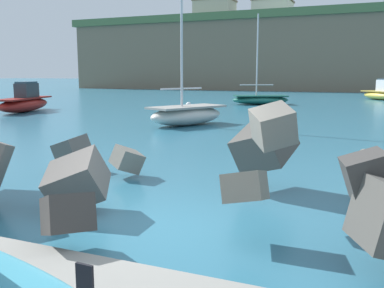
{
  "coord_description": "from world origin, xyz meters",
  "views": [
    {
      "loc": [
        3.31,
        -6.25,
        2.59
      ],
      "look_at": [
        0.47,
        0.5,
        1.4
      ],
      "focal_mm": 40.37,
      "sensor_mm": 36.0,
      "label": 1
    }
  ],
  "objects_px": {
    "boat_near_left": "(187,114)",
    "boat_near_right": "(383,93)",
    "boat_near_centre": "(260,99)",
    "boat_mid_centre": "(25,102)",
    "station_building_west": "(215,11)",
    "station_building_central": "(273,12)",
    "mooring_buoy_middle": "(189,105)"
  },
  "relations": [
    {
      "from": "station_building_west",
      "to": "boat_near_right",
      "type": "bearing_deg",
      "value": -46.23
    },
    {
      "from": "boat_near_left",
      "to": "boat_near_right",
      "type": "height_order",
      "value": "boat_near_left"
    },
    {
      "from": "boat_near_right",
      "to": "mooring_buoy_middle",
      "type": "height_order",
      "value": "boat_near_right"
    },
    {
      "from": "boat_near_centre",
      "to": "boat_near_right",
      "type": "height_order",
      "value": "boat_near_centre"
    },
    {
      "from": "boat_near_left",
      "to": "boat_mid_centre",
      "type": "height_order",
      "value": "boat_near_left"
    },
    {
      "from": "mooring_buoy_middle",
      "to": "boat_near_centre",
      "type": "bearing_deg",
      "value": 52.92
    },
    {
      "from": "boat_near_left",
      "to": "boat_near_right",
      "type": "bearing_deg",
      "value": 70.78
    },
    {
      "from": "mooring_buoy_middle",
      "to": "boat_near_right",
      "type": "bearing_deg",
      "value": 50.24
    },
    {
      "from": "mooring_buoy_middle",
      "to": "station_building_central",
      "type": "height_order",
      "value": "station_building_central"
    },
    {
      "from": "boat_mid_centre",
      "to": "mooring_buoy_middle",
      "type": "distance_m",
      "value": 11.87
    },
    {
      "from": "boat_near_right",
      "to": "mooring_buoy_middle",
      "type": "xyz_separation_m",
      "value": [
        -14.03,
        -16.87,
        -0.44
      ]
    },
    {
      "from": "boat_near_left",
      "to": "mooring_buoy_middle",
      "type": "bearing_deg",
      "value": 112.82
    },
    {
      "from": "boat_near_right",
      "to": "mooring_buoy_middle",
      "type": "distance_m",
      "value": 21.94
    },
    {
      "from": "boat_mid_centre",
      "to": "station_building_west",
      "type": "relative_size",
      "value": 0.85
    },
    {
      "from": "boat_near_right",
      "to": "boat_near_left",
      "type": "bearing_deg",
      "value": -109.22
    },
    {
      "from": "boat_near_centre",
      "to": "station_building_west",
      "type": "distance_m",
      "value": 47.76
    },
    {
      "from": "boat_near_right",
      "to": "station_building_west",
      "type": "xyz_separation_m",
      "value": [
        -29.03,
        30.3,
        13.44
      ]
    },
    {
      "from": "boat_near_centre",
      "to": "boat_mid_centre",
      "type": "height_order",
      "value": "boat_near_centre"
    },
    {
      "from": "boat_near_left",
      "to": "station_building_west",
      "type": "relative_size",
      "value": 1.16
    },
    {
      "from": "boat_mid_centre",
      "to": "station_building_west",
      "type": "distance_m",
      "value": 56.79
    },
    {
      "from": "boat_near_left",
      "to": "station_building_central",
      "type": "distance_m",
      "value": 66.59
    },
    {
      "from": "boat_near_right",
      "to": "boat_mid_centre",
      "type": "relative_size",
      "value": 0.81
    },
    {
      "from": "boat_mid_centre",
      "to": "mooring_buoy_middle",
      "type": "relative_size",
      "value": 14.03
    },
    {
      "from": "boat_near_left",
      "to": "boat_near_centre",
      "type": "relative_size",
      "value": 1.12
    },
    {
      "from": "boat_near_centre",
      "to": "boat_mid_centre",
      "type": "distance_m",
      "value": 18.83
    },
    {
      "from": "boat_near_centre",
      "to": "station_building_central",
      "type": "height_order",
      "value": "station_building_central"
    },
    {
      "from": "station_building_west",
      "to": "station_building_central",
      "type": "height_order",
      "value": "station_building_central"
    },
    {
      "from": "boat_near_left",
      "to": "mooring_buoy_middle",
      "type": "distance_m",
      "value": 11.5
    },
    {
      "from": "boat_mid_centre",
      "to": "boat_near_right",
      "type": "bearing_deg",
      "value": 46.81
    },
    {
      "from": "station_building_west",
      "to": "station_building_central",
      "type": "relative_size",
      "value": 1.01
    },
    {
      "from": "boat_near_centre",
      "to": "boat_near_right",
      "type": "xyz_separation_m",
      "value": [
        9.77,
        11.22,
        0.2
      ]
    },
    {
      "from": "boat_near_right",
      "to": "station_building_west",
      "type": "height_order",
      "value": "station_building_west"
    }
  ]
}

